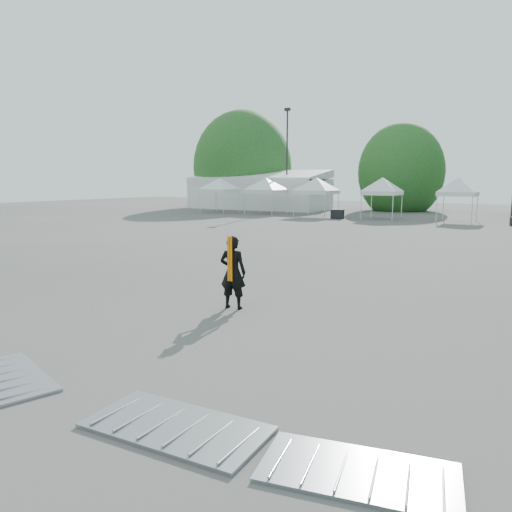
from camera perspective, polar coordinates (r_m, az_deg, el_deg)
The scene contains 15 objects.
ground at distance 13.72m, azimuth 3.52°, elevation -4.44°, with size 120.00×120.00×0.00m, color #474442.
marquee at distance 54.68m, azimuth 0.28°, elevation 7.47°, with size 15.00×6.25×4.23m.
light_pole_west at distance 51.90m, azimuth 3.57°, elevation 11.58°, with size 0.60×0.25×10.30m.
tree_far_w at distance 59.35m, azimuth -1.56°, elevation 10.04°, with size 4.80×4.80×7.30m.
tree_mid_w at distance 53.75m, azimuth 16.22°, elevation 9.20°, with size 4.16×4.16×6.33m.
tent_a at distance 49.09m, azimuth -4.18°, elevation 8.58°, with size 4.19×4.19×3.88m.
tent_b at distance 46.82m, azimuth 1.16°, elevation 8.60°, with size 4.39×4.39×3.88m.
tent_c at distance 43.93m, azimuth 6.94°, elevation 8.53°, with size 4.41×4.41×3.88m.
tent_d at distance 41.47m, azimuth 14.26°, elevation 8.33°, with size 3.86×3.86×3.88m.
tent_e at distance 40.49m, azimuth 22.15°, elevation 7.96°, with size 3.75×3.75×3.88m.
man at distance 12.09m, azimuth -2.66°, elevation -1.87°, with size 0.73×0.56×1.79m.
barrier_left at distance 8.98m, azimuth -26.66°, elevation -12.30°, with size 2.30×1.63×0.07m.
barrier_mid at distance 6.71m, azimuth -9.09°, elevation -18.66°, with size 2.37×1.28×0.07m.
barrier_right at distance 5.88m, azimuth 11.62°, elevation -23.02°, with size 2.25×1.44×0.07m.
crate_west at distance 41.04m, azimuth 9.29°, elevation 4.74°, with size 0.99×0.77×0.77m, color black.
Camera 1 is at (6.22, -11.82, 3.11)m, focal length 35.00 mm.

